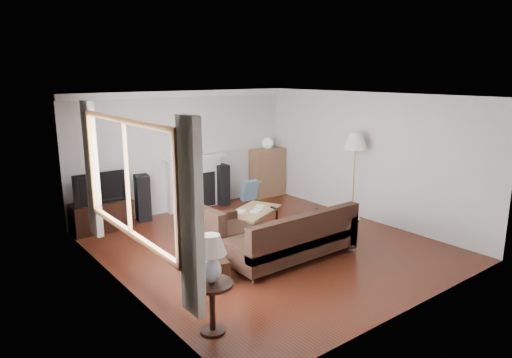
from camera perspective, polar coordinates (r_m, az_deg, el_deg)
room at (r=7.45m, az=1.41°, el=0.71°), size 5.10×5.60×2.54m
window at (r=5.99m, az=-15.82°, el=0.11°), size 0.12×2.74×1.54m
curtain_near at (r=4.72m, az=-8.12°, el=-4.85°), size 0.10×0.35×2.10m
curtain_far at (r=7.44m, az=-19.82°, el=1.10°), size 0.10×0.35×2.10m
fireplace at (r=9.81m, az=-7.69°, el=-0.43°), size 1.40×0.26×1.15m
tv_stand at (r=8.93m, az=-18.73°, el=-4.41°), size 1.08×0.49×0.54m
television at (r=8.78m, az=-19.00°, el=-0.92°), size 1.01×0.13×0.58m
speaker_left at (r=9.23m, az=-13.98°, el=-2.30°), size 0.30×0.35×0.92m
speaker_right at (r=10.09m, az=-4.26°, el=-0.70°), size 0.28×0.32×0.90m
bookshelf at (r=10.78m, az=1.43°, el=0.85°), size 0.82×0.39×1.13m
globe_lamp at (r=10.65m, az=1.45°, el=4.49°), size 0.26×0.26×0.26m
sectional_sofa at (r=7.15m, az=4.45°, el=-7.13°), size 2.34×1.71×0.76m
coffee_table at (r=8.28m, az=-0.35°, el=-5.38°), size 1.30×1.04×0.45m
footstool at (r=6.45m, az=-5.60°, el=-11.42°), size 0.51×0.51×0.35m
floor_lamp at (r=9.09m, az=12.13°, el=0.26°), size 0.50×0.50×1.75m
side_table at (r=5.30m, az=-5.48°, el=-15.67°), size 0.48×0.48×0.60m
table_lamp at (r=5.05m, az=-5.62°, el=-9.97°), size 0.34×0.34×0.55m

